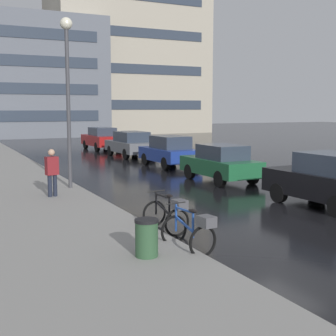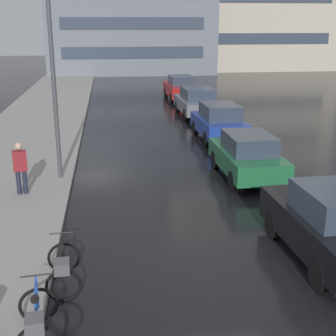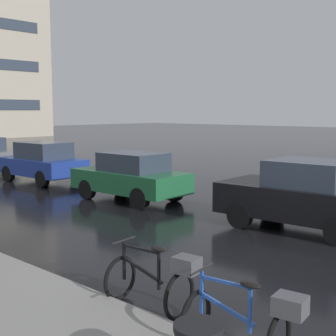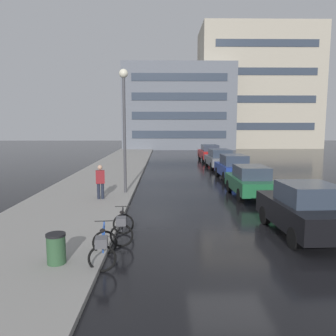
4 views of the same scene
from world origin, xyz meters
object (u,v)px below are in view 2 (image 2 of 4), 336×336
object	(u,v)px
car_green	(247,156)
car_red	(181,88)
bicycle_second	(63,268)
car_black	(334,224)
car_grey	(197,102)
streetlamp	(51,50)
pedestrian	(20,167)
bicycle_nearest	(37,322)
car_blue	(219,122)

from	to	relation	value
car_green	car_red	distance (m)	16.89
car_green	car_red	bearing A→B (deg)	88.81
bicycle_second	car_green	world-z (taller)	car_green
car_black	car_grey	distance (m)	16.85
car_black	streetlamp	size ratio (longest dim) A/B	0.64
car_grey	car_red	bearing A→B (deg)	90.06
bicycle_second	car_green	xyz separation A→B (m)	(5.56, 6.37, 0.29)
bicycle_second	car_black	world-z (taller)	car_black
car_grey	pedestrian	xyz separation A→B (m)	(-7.58, -12.08, 0.15)
pedestrian	car_green	bearing A→B (deg)	8.00
car_green	car_grey	size ratio (longest dim) A/B	0.91
car_black	car_grey	bearing A→B (deg)	89.58
streetlamp	bicycle_nearest	bearing A→B (deg)	-87.20
car_green	car_blue	distance (m)	5.50
bicycle_second	car_blue	bearing A→B (deg)	63.62
bicycle_nearest	streetlamp	size ratio (longest dim) A/B	0.23
car_grey	streetlamp	bearing A→B (deg)	-121.90
car_black	car_green	xyz separation A→B (m)	(-0.23, 5.79, -0.05)
pedestrian	car_blue	bearing A→B (deg)	40.78
pedestrian	car_grey	bearing A→B (deg)	57.90
bicycle_second	car_red	xyz separation A→B (m)	(5.91, 23.26, 0.33)
bicycle_nearest	streetlamp	world-z (taller)	streetlamp
bicycle_nearest	car_green	bearing A→B (deg)	54.07
bicycle_nearest	car_blue	world-z (taller)	car_blue
bicycle_nearest	car_black	world-z (taller)	car_black
car_blue	bicycle_second	bearing A→B (deg)	-116.38
car_grey	pedestrian	size ratio (longest dim) A/B	2.49
car_black	car_red	distance (m)	22.68
car_red	pedestrian	size ratio (longest dim) A/B	2.51
bicycle_nearest	car_black	xyz separation A→B (m)	(6.06, 2.25, 0.35)
streetlamp	car_grey	bearing A→B (deg)	58.10
pedestrian	car_red	bearing A→B (deg)	67.08
car_blue	car_red	distance (m)	11.40
car_green	car_red	world-z (taller)	car_red
bicycle_second	car_red	distance (m)	24.00
car_black	bicycle_second	bearing A→B (deg)	-174.30
car_red	car_black	bearing A→B (deg)	-90.30
car_blue	car_black	bearing A→B (deg)	-90.47
car_black	car_red	world-z (taller)	car_black
bicycle_second	car_red	world-z (taller)	car_red
car_green	streetlamp	size ratio (longest dim) A/B	0.62
bicycle_nearest	car_blue	bearing A→B (deg)	65.55
car_red	streetlamp	size ratio (longest dim) A/B	0.69
car_green	car_grey	xyz separation A→B (m)	(0.36, 11.06, 0.03)
car_red	bicycle_second	bearing A→B (deg)	-104.25
car_black	car_green	distance (m)	5.79
bicycle_nearest	car_blue	xyz separation A→B (m)	(6.15, 13.53, 0.32)
car_grey	pedestrian	distance (m)	14.26
pedestrian	bicycle_nearest	bearing A→B (deg)	-78.79
car_green	bicycle_second	bearing A→B (deg)	-131.11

